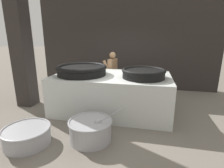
{
  "coord_description": "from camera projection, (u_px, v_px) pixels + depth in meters",
  "views": [
    {
      "loc": [
        0.98,
        -4.55,
        2.04
      ],
      "look_at": [
        0.0,
        0.0,
        0.78
      ],
      "focal_mm": 28.0,
      "sensor_mm": 36.0,
      "label": 1
    }
  ],
  "objects": [
    {
      "name": "ground_plane",
      "position": [
        112.0,
        110.0,
        5.02
      ],
      "size": [
        60.0,
        60.0,
        0.0
      ],
      "primitive_type": "plane",
      "color": "slate"
    },
    {
      "name": "back_wall",
      "position": [
        126.0,
        36.0,
        6.88
      ],
      "size": [
        7.08,
        0.24,
        4.1
      ],
      "primitive_type": "cube",
      "color": "#2D2826",
      "rests_on": "ground_plane"
    },
    {
      "name": "support_pillar",
      "position": [
        20.0,
        36.0,
        4.93
      ],
      "size": [
        0.46,
        0.46,
        4.1
      ],
      "primitive_type": "cube",
      "color": "#2D2826",
      "rests_on": "ground_plane"
    },
    {
      "name": "hearth_platform",
      "position": [
        112.0,
        93.0,
        4.89
      ],
      "size": [
        3.12,
        1.79,
        1.03
      ],
      "color": "silver",
      "rests_on": "ground_plane"
    },
    {
      "name": "giant_wok_near",
      "position": [
        82.0,
        70.0,
        4.72
      ],
      "size": [
        1.36,
        1.36,
        0.26
      ],
      "color": "black",
      "rests_on": "hearth_platform"
    },
    {
      "name": "giant_wok_far",
      "position": [
        143.0,
        73.0,
        4.36
      ],
      "size": [
        1.09,
        1.09,
        0.23
      ],
      "color": "black",
      "rests_on": "hearth_platform"
    },
    {
      "name": "cook",
      "position": [
        112.0,
        73.0,
        5.97
      ],
      "size": [
        0.44,
        0.61,
        1.55
      ],
      "rotation": [
        0.0,
        0.0,
        2.9
      ],
      "color": "#9E7551",
      "rests_on": "ground_plane"
    },
    {
      "name": "prep_bowl_vegetables",
      "position": [
        91.0,
        129.0,
        3.52
      ],
      "size": [
        1.15,
        0.88,
        0.78
      ],
      "color": "#9E9EA3",
      "rests_on": "ground_plane"
    },
    {
      "name": "prep_bowl_meat",
      "position": [
        27.0,
        135.0,
        3.4
      ],
      "size": [
        0.92,
        0.92,
        0.34
      ],
      "color": "#9E9EA3",
      "rests_on": "ground_plane"
    }
  ]
}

